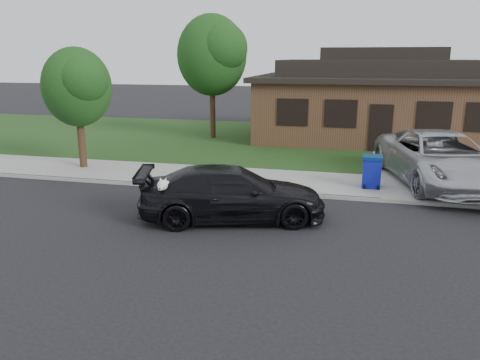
# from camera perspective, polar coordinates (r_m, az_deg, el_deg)

# --- Properties ---
(ground) EXTENTS (120.00, 120.00, 0.00)m
(ground) POSITION_cam_1_polar(r_m,az_deg,el_deg) (12.03, -0.58, -6.32)
(ground) COLOR black
(ground) RESTS_ON ground
(sidewalk) EXTENTS (60.00, 3.00, 0.12)m
(sidewalk) POSITION_cam_1_polar(r_m,az_deg,el_deg) (16.67, 3.61, -0.08)
(sidewalk) COLOR gray
(sidewalk) RESTS_ON ground
(curb) EXTENTS (60.00, 0.12, 0.12)m
(curb) POSITION_cam_1_polar(r_m,az_deg,el_deg) (15.25, 2.63, -1.49)
(curb) COLOR gray
(curb) RESTS_ON ground
(lawn) EXTENTS (60.00, 13.00, 0.13)m
(lawn) POSITION_cam_1_polar(r_m,az_deg,el_deg) (24.41, 6.90, 4.62)
(lawn) COLOR #193814
(lawn) RESTS_ON ground
(driveway) EXTENTS (4.50, 13.00, 0.14)m
(driveway) POSITION_cam_1_polar(r_m,az_deg,el_deg) (21.56, 21.96, 2.31)
(driveway) COLOR gray
(driveway) RESTS_ON ground
(sedan) EXTENTS (5.41, 3.36, 1.46)m
(sedan) POSITION_cam_1_polar(r_m,az_deg,el_deg) (12.71, -1.01, -1.66)
(sedan) COLOR black
(sedan) RESTS_ON ground
(minivan) EXTENTS (4.31, 6.81, 1.75)m
(minivan) POSITION_cam_1_polar(r_m,az_deg,el_deg) (17.17, 23.18, 2.45)
(minivan) COLOR #B6B8BE
(minivan) RESTS_ON driveway
(recycling_bin) EXTENTS (0.65, 0.69, 1.06)m
(recycling_bin) POSITION_cam_1_polar(r_m,az_deg,el_deg) (16.09, 15.75, 1.02)
(recycling_bin) COLOR #0E179C
(recycling_bin) RESTS_ON sidewalk
(house) EXTENTS (12.60, 8.60, 4.65)m
(house) POSITION_cam_1_polar(r_m,az_deg,el_deg) (26.00, 16.49, 9.35)
(house) COLOR #422B1C
(house) RESTS_ON ground
(tree_0) EXTENTS (3.78, 3.60, 6.34)m
(tree_0) POSITION_cam_1_polar(r_m,az_deg,el_deg) (24.79, -3.16, 15.12)
(tree_0) COLOR #332114
(tree_0) RESTS_ON ground
(tree_2) EXTENTS (2.73, 2.60, 4.59)m
(tree_2) POSITION_cam_1_polar(r_m,az_deg,el_deg) (18.96, -19.12, 10.78)
(tree_2) COLOR #332114
(tree_2) RESTS_ON ground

